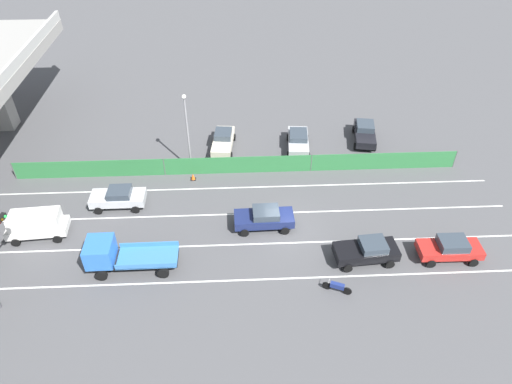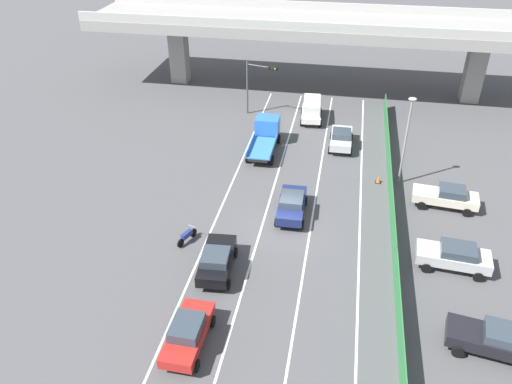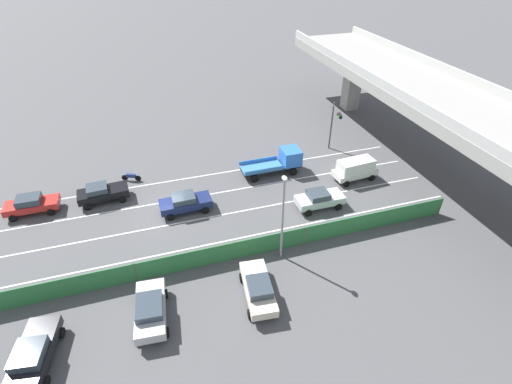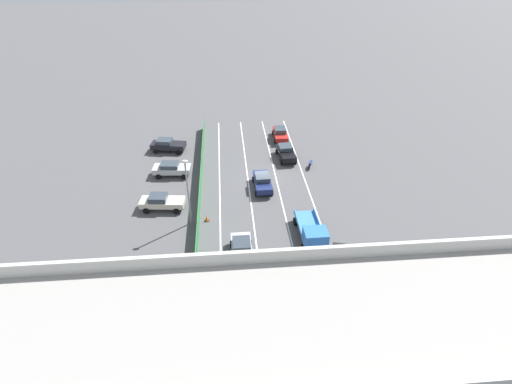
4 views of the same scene
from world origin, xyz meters
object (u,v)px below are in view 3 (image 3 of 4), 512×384
at_px(motorcycle, 131,177).
at_px(parked_sedan_cream, 258,288).
at_px(car_sedan_navy, 185,202).
at_px(parked_sedan_dark, 34,353).
at_px(traffic_cone, 271,241).
at_px(parked_wagon_silver, 150,309).
at_px(car_sedan_silver, 319,199).
at_px(car_van_white, 355,168).
at_px(street_lamp, 283,211).
at_px(flatbed_truck_blue, 281,161).
at_px(car_sedan_red, 31,204).
at_px(car_sedan_black, 102,192).
at_px(traffic_light, 335,121).

height_order(motorcycle, parked_sedan_cream, parked_sedan_cream).
height_order(car_sedan_navy, parked_sedan_dark, parked_sedan_dark).
bearing_deg(traffic_cone, parked_sedan_cream, -28.37).
height_order(motorcycle, parked_wagon_silver, parked_wagon_silver).
bearing_deg(parked_sedan_cream, car_sedan_silver, 134.25).
bearing_deg(car_van_white, street_lamp, -53.36).
distance_m(car_sedan_silver, flatbed_truck_blue, 6.76).
relative_size(car_sedan_silver, flatbed_truck_blue, 0.71).
height_order(car_sedan_red, car_sedan_silver, car_sedan_red).
distance_m(car_sedan_black, car_sedan_silver, 19.57).
height_order(car_sedan_black, car_sedan_silver, car_sedan_black).
height_order(parked_sedan_dark, street_lamp, street_lamp).
relative_size(car_sedan_silver, parked_wagon_silver, 0.93).
distance_m(car_sedan_navy, traffic_cone, 8.53).
height_order(car_van_white, street_lamp, street_lamp).
height_order(flatbed_truck_blue, motorcycle, flatbed_truck_blue).
height_order(car_van_white, parked_wagon_silver, car_van_white).
height_order(flatbed_truck_blue, traffic_light, traffic_light).
xyz_separation_m(motorcycle, traffic_cone, (12.71, 10.15, -0.18)).
bearing_deg(car_sedan_silver, motorcycle, -120.88).
relative_size(car_sedan_navy, car_sedan_red, 1.03).
bearing_deg(parked_sedan_cream, car_sedan_black, -145.53).
bearing_deg(motorcycle, street_lamp, 36.07).
distance_m(car_van_white, car_sedan_red, 29.78).
height_order(parked_wagon_silver, parked_sedan_cream, parked_sedan_cream).
relative_size(car_sedan_navy, parked_sedan_dark, 0.95).
relative_size(car_sedan_black, traffic_light, 0.83).
relative_size(car_sedan_black, motorcycle, 2.45).
distance_m(car_sedan_black, car_sedan_red, 5.86).
height_order(car_van_white, car_sedan_red, car_van_white).
height_order(car_sedan_black, traffic_light, traffic_light).
xyz_separation_m(traffic_light, street_lamp, (13.48, -10.94, 0.53)).
height_order(parked_sedan_cream, traffic_cone, parked_sedan_cream).
xyz_separation_m(flatbed_truck_blue, traffic_cone, (9.91, -4.53, -0.96)).
relative_size(car_sedan_red, flatbed_truck_blue, 0.73).
height_order(parked_sedan_cream, street_lamp, street_lamp).
relative_size(car_sedan_navy, parked_wagon_silver, 0.98).
distance_m(car_sedan_black, parked_sedan_cream, 17.90).
xyz_separation_m(car_sedan_navy, car_van_white, (-0.18, 16.76, 0.28)).
distance_m(car_sedan_black, traffic_light, 24.15).
bearing_deg(car_sedan_black, car_sedan_red, -90.36).
distance_m(motorcycle, street_lamp, 18.09).
bearing_deg(motorcycle, car_sedan_silver, 59.12).
bearing_deg(car_sedan_red, street_lamp, 58.37).
bearing_deg(car_sedan_silver, parked_sedan_cream, -45.75).
relative_size(car_sedan_black, parked_sedan_dark, 0.95).
relative_size(car_sedan_navy, car_van_white, 1.02).
bearing_deg(street_lamp, car_sedan_silver, 131.68).
height_order(car_sedan_navy, traffic_cone, car_sedan_navy).
bearing_deg(flatbed_truck_blue, car_sedan_silver, 9.71).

